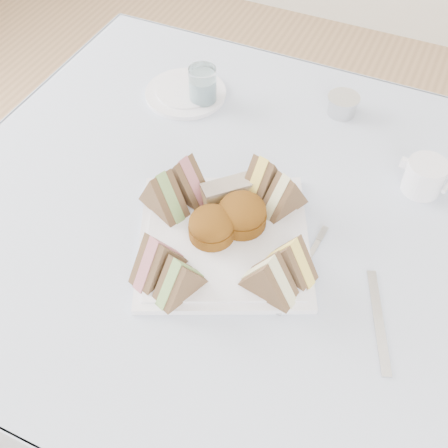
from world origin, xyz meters
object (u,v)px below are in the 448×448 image
at_px(water_glass, 203,86).
at_px(creamer_jug, 424,177).
at_px(table, 213,307).
at_px(serving_plate, 224,240).

distance_m(water_glass, creamer_jug, 0.50).
distance_m(table, water_glass, 0.52).
bearing_deg(table, creamer_jug, 29.26).
distance_m(table, creamer_jug, 0.58).
relative_size(table, serving_plate, 3.03).
relative_size(serving_plate, creamer_jug, 3.98).
bearing_deg(table, serving_plate, -50.36).
bearing_deg(table, water_glass, 118.46).
height_order(table, serving_plate, serving_plate).
relative_size(serving_plate, water_glass, 3.37).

